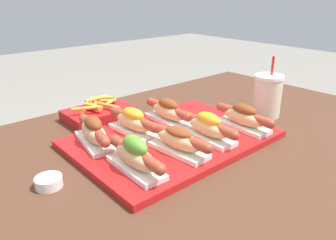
{
  "coord_description": "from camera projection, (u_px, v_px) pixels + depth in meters",
  "views": [
    {
      "loc": [
        -0.58,
        -0.59,
        1.13
      ],
      "look_at": [
        -0.03,
        0.04,
        0.79
      ],
      "focal_mm": 35.0,
      "sensor_mm": 36.0,
      "label": 1
    }
  ],
  "objects": [
    {
      "name": "hot_dog_2",
      "position": [
        208.0,
        127.0,
        0.87
      ],
      "size": [
        0.07,
        0.2,
        0.07
      ],
      "color": "white",
      "rests_on": "serving_tray"
    },
    {
      "name": "fries_basket",
      "position": [
        99.0,
        113.0,
        1.06
      ],
      "size": [
        0.21,
        0.14,
        0.06
      ],
      "color": "#B21919",
      "rests_on": "patio_table"
    },
    {
      "name": "hot_dog_6",
      "position": [
        168.0,
        111.0,
        0.98
      ],
      "size": [
        0.07,
        0.2,
        0.07
      ],
      "color": "white",
      "rests_on": "serving_tray"
    },
    {
      "name": "hot_dog_3",
      "position": [
        244.0,
        117.0,
        0.94
      ],
      "size": [
        0.07,
        0.2,
        0.07
      ],
      "color": "white",
      "rests_on": "serving_tray"
    },
    {
      "name": "hot_dog_4",
      "position": [
        94.0,
        132.0,
        0.84
      ],
      "size": [
        0.09,
        0.2,
        0.08
      ],
      "color": "white",
      "rests_on": "serving_tray"
    },
    {
      "name": "hot_dog_0",
      "position": [
        135.0,
        155.0,
        0.72
      ],
      "size": [
        0.07,
        0.2,
        0.08
      ],
      "color": "white",
      "rests_on": "serving_tray"
    },
    {
      "name": "hot_dog_5",
      "position": [
        134.0,
        121.0,
        0.91
      ],
      "size": [
        0.07,
        0.2,
        0.07
      ],
      "color": "white",
      "rests_on": "serving_tray"
    },
    {
      "name": "sauce_bowl",
      "position": [
        49.0,
        181.0,
        0.7
      ],
      "size": [
        0.06,
        0.06,
        0.02
      ],
      "color": "white",
      "rests_on": "patio_table"
    },
    {
      "name": "serving_tray",
      "position": [
        173.0,
        138.0,
        0.91
      ],
      "size": [
        0.53,
        0.38,
        0.02
      ],
      "color": "red",
      "rests_on": "patio_table"
    },
    {
      "name": "hot_dog_1",
      "position": [
        179.0,
        140.0,
        0.8
      ],
      "size": [
        0.07,
        0.2,
        0.06
      ],
      "color": "white",
      "rests_on": "serving_tray"
    },
    {
      "name": "drink_cup",
      "position": [
        267.0,
        96.0,
        1.07
      ],
      "size": [
        0.09,
        0.09,
        0.2
      ],
      "color": "beige",
      "rests_on": "patio_table"
    }
  ]
}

